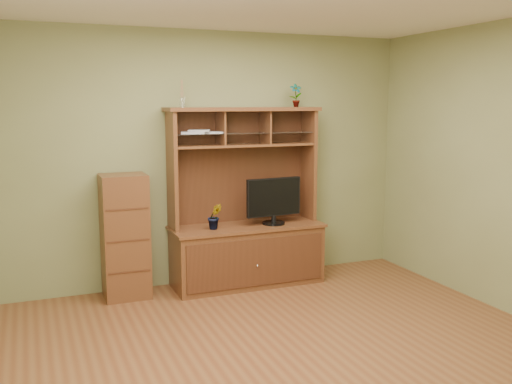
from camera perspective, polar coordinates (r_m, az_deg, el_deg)
room at (r=4.33m, az=3.48°, el=0.98°), size 4.54×4.04×2.74m
media_hutch at (r=6.16m, az=-0.98°, el=-4.45°), size 1.66×0.61×1.90m
monitor at (r=6.12m, az=1.79°, el=-0.80°), size 0.63×0.24×0.50m
orchid_plant at (r=5.91m, az=-4.15°, el=-2.45°), size 0.16×0.14×0.27m
top_plant at (r=6.31m, az=4.00°, el=9.63°), size 0.15×0.11×0.25m
reed_diffuser at (r=5.87m, az=-7.41°, el=9.45°), size 0.06×0.06×0.28m
magazines at (r=5.93m, az=-5.44°, el=6.01°), size 0.51×0.24×0.04m
side_cabinet at (r=5.87m, az=-12.97°, el=-4.34°), size 0.45×0.41×1.25m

